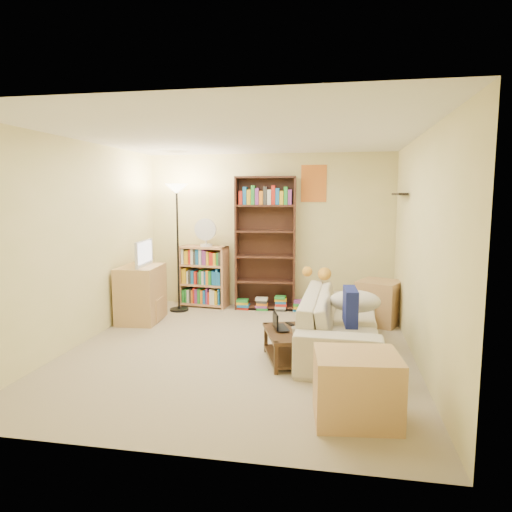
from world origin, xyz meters
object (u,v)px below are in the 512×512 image
(sofa, at_px, (341,321))
(side_table, at_px, (379,302))
(coffee_table, at_px, (287,343))
(floor_lamp, at_px, (177,210))
(short_bookshelf, at_px, (204,276))
(desk_fan, at_px, (206,232))
(tall_bookshelf, at_px, (265,240))
(mug, at_px, (296,331))
(end_cabinet, at_px, (357,387))
(laptop, at_px, (285,328))
(tabby_cat, at_px, (321,273))
(tv_stand, at_px, (141,294))
(television, at_px, (140,253))

(sofa, distance_m, side_table, 1.28)
(coffee_table, bearing_deg, floor_lamp, 117.16)
(short_bookshelf, relative_size, desk_fan, 2.19)
(desk_fan, bearing_deg, short_bookshelf, 140.03)
(tall_bookshelf, bearing_deg, mug, -77.48)
(coffee_table, distance_m, desk_fan, 2.95)
(desk_fan, distance_m, end_cabinet, 4.28)
(mug, distance_m, short_bookshelf, 3.01)
(laptop, xyz_separation_m, end_cabinet, (0.74, -1.30, -0.08))
(sofa, height_order, desk_fan, desk_fan)
(tabby_cat, bearing_deg, tv_stand, -175.76)
(television, height_order, tall_bookshelf, tall_bookshelf)
(desk_fan, bearing_deg, coffee_table, -54.88)
(tabby_cat, relative_size, tv_stand, 0.64)
(floor_lamp, bearing_deg, coffee_table, -44.95)
(tabby_cat, relative_size, mug, 3.95)
(tall_bookshelf, distance_m, end_cabinet, 3.87)
(short_bookshelf, bearing_deg, coffee_table, -48.16)
(tabby_cat, relative_size, floor_lamp, 0.26)
(tabby_cat, bearing_deg, coffee_table, -101.95)
(coffee_table, xyz_separation_m, short_bookshelf, (-1.64, 2.31, 0.29))
(coffee_table, bearing_deg, television, 132.95)
(desk_fan, bearing_deg, laptop, -54.34)
(desk_fan, bearing_deg, sofa, -37.56)
(television, bearing_deg, coffee_table, -123.29)
(tabby_cat, bearing_deg, laptop, -103.85)
(coffee_table, bearing_deg, laptop, 91.21)
(sofa, distance_m, coffee_table, 0.84)
(floor_lamp, bearing_deg, desk_fan, 39.87)
(mug, relative_size, floor_lamp, 0.07)
(laptop, xyz_separation_m, tv_stand, (-2.26, 1.19, 0.05))
(television, distance_m, short_bookshelf, 1.31)
(mug, height_order, short_bookshelf, short_bookshelf)
(mug, xyz_separation_m, tv_stand, (-2.41, 1.42, 0.01))
(mug, relative_size, desk_fan, 0.29)
(tall_bookshelf, distance_m, side_table, 2.01)
(short_bookshelf, bearing_deg, floor_lamp, -125.02)
(coffee_table, xyz_separation_m, laptop, (-0.03, 0.09, 0.15))
(tabby_cat, bearing_deg, floor_lamp, 168.03)
(television, xyz_separation_m, floor_lamp, (0.34, 0.67, 0.60))
(sofa, relative_size, tabby_cat, 4.41)
(tabby_cat, distance_m, side_table, 0.97)
(tall_bookshelf, bearing_deg, tabby_cat, -46.51)
(laptop, bearing_deg, coffee_table, 179.01)
(television, height_order, end_cabinet, television)
(side_table, height_order, end_cabinet, side_table)
(coffee_table, xyz_separation_m, television, (-2.29, 1.28, 0.79))
(tall_bookshelf, bearing_deg, laptop, -79.33)
(coffee_table, distance_m, side_table, 2.09)
(tabby_cat, bearing_deg, mug, -96.99)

